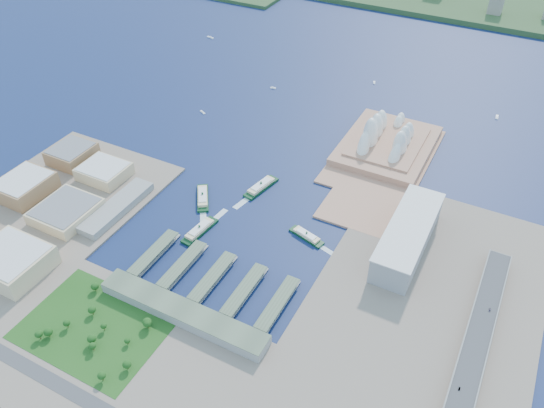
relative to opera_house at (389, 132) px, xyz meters
The scene contains 23 objects.
ground 300.75m from the opera_house, 110.56° to the right, with size 3000.00×3000.00×0.00m, color #0D1941.
west_land 524.58m from the opera_house, 132.68° to the right, with size 220.00×390.00×3.00m, color gray.
south_land 502.05m from the opera_house, 102.09° to the right, with size 720.00×180.00×3.00m, color gray.
east_land 357.85m from the opera_house, 67.75° to the right, with size 240.00×500.00×3.00m, color gray.
peninsula 36.56m from the opera_house, 82.87° to the right, with size 135.00×220.00×3.00m, color tan.
opera_house is the anchor object (origin of this frame).
toaster_building 219.62m from the opera_house, 65.77° to the right, with size 45.00×155.00×35.00m, color gray.
expressway 392.63m from the opera_house, 60.16° to the right, with size 26.00×340.00×11.85m, color gray, non-canonical shape.
west_buildings 498.76m from the opera_house, 135.41° to the right, with size 200.00×280.00×27.00m, color #96704B, non-canonical shape.
ferry_wharves 367.50m from the opera_house, 104.38° to the right, with size 184.00×90.00×9.30m, color #4E5D46, non-canonical shape.
terminal_building 425.27m from the opera_house, 102.24° to the right, with size 200.00×28.00×12.00m, color gray.
park 498.56m from the opera_house, 109.34° to the right, with size 150.00×110.00×16.00m, color #194714, non-canonical shape.
ferry_a 299.72m from the opera_house, 128.19° to the right, with size 14.93×58.64×11.09m, color #0D371A, non-canonical shape.
ferry_b 217.94m from the opera_house, 125.26° to the right, with size 15.41×60.55×11.45m, color #0D371A, non-canonical shape.
ferry_c 330.04m from the opera_house, 117.30° to the right, with size 14.79×58.10×10.99m, color #0D371A, non-canonical shape.
ferry_d 241.27m from the opera_house, 96.26° to the right, with size 12.46×48.95×9.26m, color #0D371A, non-canonical shape.
boat_a 318.80m from the opera_house, behind, with size 3.22×12.90×2.49m, color white, non-canonical shape.
boat_b 269.47m from the opera_house, 158.67° to the left, with size 3.65×10.43×2.82m, color white, non-canonical shape.
boat_c 227.44m from the opera_house, 53.19° to the left, with size 3.96×13.58×3.05m, color white, non-canonical shape.
boat_d 538.97m from the opera_house, 153.21° to the left, with size 3.86×17.67×2.98m, color white, non-canonical shape.
boat_e 226.27m from the opera_house, 114.02° to the left, with size 3.52×11.06×2.71m, color white, non-canonical shape.
car_b 419.32m from the opera_house, 62.88° to the right, with size 1.34×3.85×1.27m, color slate.
car_c 331.90m from the opera_house, 53.11° to the right, with size 1.81×4.46×1.29m, color slate.
Camera 1 is at (267.23, -410.42, 458.71)m, focal length 35.00 mm.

